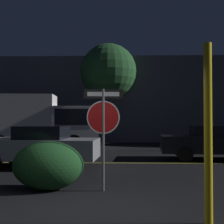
# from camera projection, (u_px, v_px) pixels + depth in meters

# --- Properties ---
(ground_plane) EXTENTS (260.00, 260.00, 0.00)m
(ground_plane) POSITION_uv_depth(u_px,v_px,m) (92.00, 213.00, 5.41)
(ground_plane) COLOR black
(road_center_stripe) EXTENTS (42.86, 0.12, 0.01)m
(road_center_stripe) POSITION_uv_depth(u_px,v_px,m) (107.00, 163.00, 11.67)
(road_center_stripe) COLOR gold
(road_center_stripe) RESTS_ON ground_plane
(stop_sign) EXTENTS (0.89, 0.09, 2.33)m
(stop_sign) POSITION_uv_depth(u_px,v_px,m) (103.00, 118.00, 7.12)
(stop_sign) COLOR #4C4C51
(stop_sign) RESTS_ON ground_plane
(yellow_pole_right) EXTENTS (0.13, 0.13, 2.82)m
(yellow_pole_right) POSITION_uv_depth(u_px,v_px,m) (208.00, 133.00, 4.83)
(yellow_pole_right) COLOR yellow
(yellow_pole_right) RESTS_ON ground_plane
(hedge_bush_2) EXTENTS (1.65, 1.15, 1.12)m
(hedge_bush_2) POSITION_uv_depth(u_px,v_px,m) (48.00, 166.00, 7.19)
(hedge_bush_2) COLOR #19421E
(hedge_bush_2) RESTS_ON ground_plane
(passing_car_2) EXTENTS (4.18, 2.09, 1.41)m
(passing_car_2) POSITION_uv_depth(u_px,v_px,m) (40.00, 146.00, 10.63)
(passing_car_2) COLOR #9E9EA3
(passing_car_2) RESTS_ON ground_plane
(passing_car_3) EXTENTS (4.84, 2.28, 1.39)m
(passing_car_3) POSITION_uv_depth(u_px,v_px,m) (218.00, 142.00, 12.66)
(passing_car_3) COLOR black
(passing_car_3) RESTS_ON ground_plane
(delivery_truck) EXTENTS (6.56, 2.70, 2.98)m
(delivery_truck) POSITION_uv_depth(u_px,v_px,m) (41.00, 120.00, 17.22)
(delivery_truck) COLOR silver
(delivery_truck) RESTS_ON ground_plane
(tree_1) EXTENTS (4.07, 4.07, 7.14)m
(tree_1) POSITION_uv_depth(u_px,v_px,m) (109.00, 72.00, 22.58)
(tree_1) COLOR #422D1E
(tree_1) RESTS_ON ground_plane
(building_backdrop) EXTENTS (34.56, 3.22, 6.24)m
(building_backdrop) POSITION_uv_depth(u_px,v_px,m) (113.00, 100.00, 23.96)
(building_backdrop) COLOR #4C4C56
(building_backdrop) RESTS_ON ground_plane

